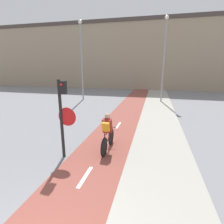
% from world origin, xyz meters
% --- Properties ---
extents(building_row_background, '(60.00, 5.20, 9.74)m').
position_xyz_m(building_row_background, '(0.00, 26.88, 4.88)').
color(building_row_background, gray).
rests_on(building_row_background, ground_plane).
extents(traffic_light_pole, '(0.67, 0.25, 2.88)m').
position_xyz_m(traffic_light_pole, '(-1.18, 4.01, 1.80)').
color(traffic_light_pole, black).
rests_on(traffic_light_pole, ground_plane).
extents(street_lamp_far, '(0.36, 0.36, 7.50)m').
position_xyz_m(street_lamp_far, '(-5.22, 15.24, 4.53)').
color(street_lamp_far, gray).
rests_on(street_lamp_far, ground_plane).
extents(street_lamp_sidewalk, '(0.36, 0.36, 7.59)m').
position_xyz_m(street_lamp_sidewalk, '(2.55, 15.88, 4.57)').
color(street_lamp_sidewalk, gray).
rests_on(street_lamp_sidewalk, ground_plane).
extents(cyclist_near, '(0.46, 1.78, 1.55)m').
position_xyz_m(cyclist_near, '(0.19, 4.91, 0.73)').
color(cyclist_near, black).
rests_on(cyclist_near, ground_plane).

